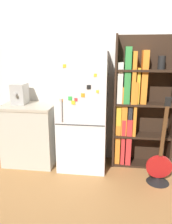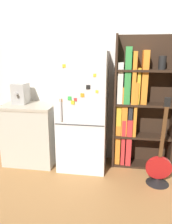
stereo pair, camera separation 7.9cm
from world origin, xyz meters
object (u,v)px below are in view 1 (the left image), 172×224
(espresso_machine, at_px, (20,94))
(guitar, at_px, (159,171))
(bookshelf, at_px, (135,106))
(refrigerator, at_px, (83,112))

(espresso_machine, relative_size, guitar, 0.26)
(espresso_machine, xyz_separation_m, guitar, (2.01, -0.40, -0.90))
(bookshelf, bearing_deg, refrigerator, -167.39)
(refrigerator, bearing_deg, bookshelf, 12.61)
(refrigerator, xyz_separation_m, guitar, (1.05, -0.33, -0.68))
(guitar, bearing_deg, refrigerator, 162.35)
(refrigerator, relative_size, bookshelf, 0.89)
(refrigerator, distance_m, bookshelf, 0.77)
(espresso_machine, bearing_deg, guitar, -11.14)
(bookshelf, bearing_deg, guitar, -58.86)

